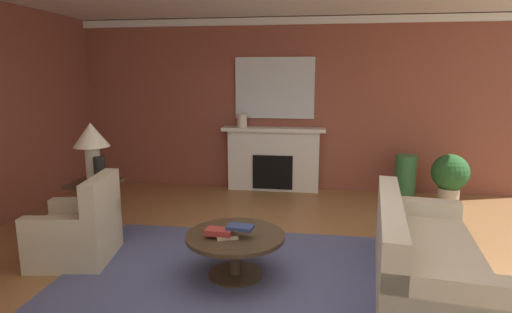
{
  "coord_description": "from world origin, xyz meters",
  "views": [
    {
      "loc": [
        0.49,
        -3.98,
        2.02
      ],
      "look_at": [
        -0.26,
        1.18,
        1.0
      ],
      "focal_mm": 29.17,
      "sensor_mm": 36.0,
      "label": 1
    }
  ],
  "objects_px": {
    "sofa": "(421,260)",
    "coffee_table": "(235,245)",
    "vase_on_side_table": "(100,171)",
    "potted_plant": "(450,176)",
    "side_table": "(96,205)",
    "table_lamp": "(91,141)",
    "fireplace": "(273,161)",
    "armchair_near_window": "(78,233)",
    "vase_mantel_left": "(242,121)",
    "mantel_mirror": "(275,88)",
    "vase_tall_corner": "(405,178)"
  },
  "relations": [
    {
      "from": "mantel_mirror",
      "to": "coffee_table",
      "type": "distance_m",
      "value": 3.74
    },
    {
      "from": "fireplace",
      "to": "coffee_table",
      "type": "bearing_deg",
      "value": -90.7
    },
    {
      "from": "side_table",
      "to": "vase_on_side_table",
      "type": "height_order",
      "value": "vase_on_side_table"
    },
    {
      "from": "armchair_near_window",
      "to": "vase_mantel_left",
      "type": "bearing_deg",
      "value": 67.66
    },
    {
      "from": "fireplace",
      "to": "armchair_near_window",
      "type": "relative_size",
      "value": 1.89
    },
    {
      "from": "fireplace",
      "to": "side_table",
      "type": "height_order",
      "value": "fireplace"
    },
    {
      "from": "vase_on_side_table",
      "to": "potted_plant",
      "type": "xyz_separation_m",
      "value": [
        4.67,
        1.99,
        -0.38
      ]
    },
    {
      "from": "vase_tall_corner",
      "to": "potted_plant",
      "type": "xyz_separation_m",
      "value": [
        0.6,
        -0.29,
        0.12
      ]
    },
    {
      "from": "mantel_mirror",
      "to": "sofa",
      "type": "distance_m",
      "value": 4.15
    },
    {
      "from": "coffee_table",
      "to": "table_lamp",
      "type": "height_order",
      "value": "table_lamp"
    },
    {
      "from": "coffee_table",
      "to": "vase_tall_corner",
      "type": "bearing_deg",
      "value": 53.4
    },
    {
      "from": "coffee_table",
      "to": "vase_mantel_left",
      "type": "height_order",
      "value": "vase_mantel_left"
    },
    {
      "from": "sofa",
      "to": "coffee_table",
      "type": "xyz_separation_m",
      "value": [
        -1.8,
        0.0,
        0.04
      ]
    },
    {
      "from": "fireplace",
      "to": "table_lamp",
      "type": "xyz_separation_m",
      "value": [
        -2.02,
        -2.46,
        0.69
      ]
    },
    {
      "from": "side_table",
      "to": "vase_mantel_left",
      "type": "relative_size",
      "value": 3.01
    },
    {
      "from": "mantel_mirror",
      "to": "vase_tall_corner",
      "type": "height_order",
      "value": "mantel_mirror"
    },
    {
      "from": "fireplace",
      "to": "vase_on_side_table",
      "type": "relative_size",
      "value": 5.18
    },
    {
      "from": "mantel_mirror",
      "to": "vase_mantel_left",
      "type": "height_order",
      "value": "mantel_mirror"
    },
    {
      "from": "vase_mantel_left",
      "to": "side_table",
      "type": "bearing_deg",
      "value": -121.37
    },
    {
      "from": "fireplace",
      "to": "vase_tall_corner",
      "type": "xyz_separation_m",
      "value": [
        2.2,
        -0.3,
        -0.16
      ]
    },
    {
      "from": "side_table",
      "to": "vase_tall_corner",
      "type": "distance_m",
      "value": 4.74
    },
    {
      "from": "armchair_near_window",
      "to": "table_lamp",
      "type": "distance_m",
      "value": 1.18
    },
    {
      "from": "vase_on_side_table",
      "to": "table_lamp",
      "type": "bearing_deg",
      "value": 141.34
    },
    {
      "from": "coffee_table",
      "to": "vase_mantel_left",
      "type": "xyz_separation_m",
      "value": [
        -0.51,
        3.27,
        0.91
      ]
    },
    {
      "from": "vase_on_side_table",
      "to": "vase_tall_corner",
      "type": "height_order",
      "value": "vase_on_side_table"
    },
    {
      "from": "table_lamp",
      "to": "fireplace",
      "type": "bearing_deg",
      "value": 50.6
    },
    {
      "from": "armchair_near_window",
      "to": "vase_mantel_left",
      "type": "distance_m",
      "value": 3.51
    },
    {
      "from": "mantel_mirror",
      "to": "coffee_table",
      "type": "xyz_separation_m",
      "value": [
        -0.04,
        -3.44,
        -1.47
      ]
    },
    {
      "from": "sofa",
      "to": "vase_mantel_left",
      "type": "relative_size",
      "value": 9.45
    },
    {
      "from": "sofa",
      "to": "vase_mantel_left",
      "type": "distance_m",
      "value": 4.12
    },
    {
      "from": "fireplace",
      "to": "armchair_near_window",
      "type": "xyz_separation_m",
      "value": [
        -1.84,
        -3.18,
        -0.23
      ]
    },
    {
      "from": "sofa",
      "to": "vase_tall_corner",
      "type": "height_order",
      "value": "sofa"
    },
    {
      "from": "mantel_mirror",
      "to": "coffee_table",
      "type": "relative_size",
      "value": 1.38
    },
    {
      "from": "coffee_table",
      "to": "vase_mantel_left",
      "type": "bearing_deg",
      "value": 98.85
    },
    {
      "from": "sofa",
      "to": "vase_mantel_left",
      "type": "bearing_deg",
      "value": 125.18
    },
    {
      "from": "coffee_table",
      "to": "vase_tall_corner",
      "type": "distance_m",
      "value": 3.76
    },
    {
      "from": "sofa",
      "to": "coffee_table",
      "type": "height_order",
      "value": "sofa"
    },
    {
      "from": "vase_tall_corner",
      "to": "potted_plant",
      "type": "distance_m",
      "value": 0.68
    },
    {
      "from": "sofa",
      "to": "potted_plant",
      "type": "xyz_separation_m",
      "value": [
        1.04,
        2.74,
        0.19
      ]
    },
    {
      "from": "fireplace",
      "to": "sofa",
      "type": "xyz_separation_m",
      "value": [
        1.76,
        -3.32,
        -0.24
      ]
    },
    {
      "from": "sofa",
      "to": "coffee_table",
      "type": "relative_size",
      "value": 2.2
    },
    {
      "from": "fireplace",
      "to": "potted_plant",
      "type": "relative_size",
      "value": 2.16
    },
    {
      "from": "side_table",
      "to": "table_lamp",
      "type": "xyz_separation_m",
      "value": [
        0.0,
        0.0,
        0.82
      ]
    },
    {
      "from": "coffee_table",
      "to": "vase_on_side_table",
      "type": "xyz_separation_m",
      "value": [
        -1.83,
        0.74,
        0.54
      ]
    },
    {
      "from": "armchair_near_window",
      "to": "table_lamp",
      "type": "bearing_deg",
      "value": 104.14
    },
    {
      "from": "sofa",
      "to": "table_lamp",
      "type": "distance_m",
      "value": 3.98
    },
    {
      "from": "vase_tall_corner",
      "to": "potted_plant",
      "type": "relative_size",
      "value": 0.9
    },
    {
      "from": "side_table",
      "to": "coffee_table",
      "type": "bearing_deg",
      "value": -23.61
    },
    {
      "from": "mantel_mirror",
      "to": "side_table",
      "type": "distance_m",
      "value": 3.56
    },
    {
      "from": "side_table",
      "to": "vase_on_side_table",
      "type": "relative_size",
      "value": 2.01
    }
  ]
}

